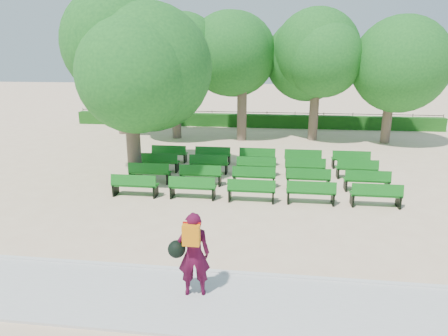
# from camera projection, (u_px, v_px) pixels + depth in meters

# --- Properties ---
(ground) EXTENTS (120.00, 120.00, 0.00)m
(ground) POSITION_uv_depth(u_px,v_px,m) (230.00, 189.00, 15.32)
(ground) COLOR beige
(paving) EXTENTS (30.00, 2.20, 0.06)m
(paving) POSITION_uv_depth(u_px,v_px,m) (189.00, 301.00, 8.25)
(paving) COLOR beige
(paving) RESTS_ON ground
(curb) EXTENTS (30.00, 0.12, 0.10)m
(curb) POSITION_uv_depth(u_px,v_px,m) (199.00, 271.00, 9.34)
(curb) COLOR silver
(curb) RESTS_ON ground
(hedge) EXTENTS (26.00, 0.70, 0.90)m
(hedge) POSITION_uv_depth(u_px,v_px,m) (253.00, 121.00, 28.56)
(hedge) COLOR #195315
(hedge) RESTS_ON ground
(fence) EXTENTS (26.00, 0.10, 1.02)m
(fence) POSITION_uv_depth(u_px,v_px,m) (253.00, 126.00, 29.07)
(fence) COLOR black
(fence) RESTS_ON ground
(tree_line) EXTENTS (21.80, 6.80, 7.04)m
(tree_line) POSITION_uv_depth(u_px,v_px,m) (248.00, 138.00, 24.87)
(tree_line) COLOR #1C641E
(tree_line) RESTS_ON ground
(bench_array) EXTENTS (1.67, 0.56, 1.05)m
(bench_array) POSITION_uv_depth(u_px,v_px,m) (255.00, 178.00, 16.34)
(bench_array) COLOR #116617
(bench_array) RESTS_ON ground
(tree_among) EXTENTS (4.83, 4.83, 6.69)m
(tree_among) POSITION_uv_depth(u_px,v_px,m) (129.00, 67.00, 15.50)
(tree_among) COLOR brown
(tree_among) RESTS_ON ground
(person) EXTENTS (0.90, 0.57, 1.83)m
(person) POSITION_uv_depth(u_px,v_px,m) (192.00, 253.00, 8.20)
(person) COLOR #410922
(person) RESTS_ON ground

